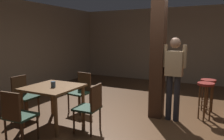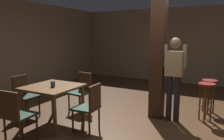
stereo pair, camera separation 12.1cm
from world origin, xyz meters
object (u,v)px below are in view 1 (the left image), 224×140
Objects in this scene: chair_north at (81,90)px; napkin_cup at (53,84)px; bar_stool_mid at (208,88)px; bar_stool_near at (205,93)px; chair_east at (91,106)px; dining_table at (53,93)px; chair_west at (23,94)px; standing_person at (174,73)px; chair_south at (17,114)px.

chair_north is 7.86× the size of napkin_cup.
napkin_cup is at bearing -139.16° from bar_stool_mid.
bar_stool_near is (2.62, 0.72, 0.08)m from chair_north.
chair_east is at bearing -47.31° from chair_north.
chair_west reaches higher than dining_table.
dining_table is 2.46m from standing_person.
bar_stool_near is at bearing 15.25° from chair_north.
chair_north reaches higher than bar_stool_near.
chair_west reaches higher than bar_stool_mid.
chair_west is 0.52× the size of standing_person.
bar_stool_near is 1.05× the size of bar_stool_mid.
dining_table is 1.09× the size of chair_east.
chair_west is 1.00× the size of chair_south.
chair_south is (0.90, -0.91, 0.00)m from chair_west.
dining_table is 8.61× the size of napkin_cup.
chair_west is 1.18× the size of bar_stool_mid.
chair_north is 1.00× the size of chair_east.
chair_east is at bearing -129.69° from bar_stool_mid.
dining_table is at bearing -179.35° from chair_east.
napkin_cup is (-0.80, -0.07, 0.33)m from chair_east.
chair_south reaches higher than napkin_cup.
dining_table is 1.23× the size of bar_stool_near.
chair_east is (0.82, -0.89, 0.00)m from chair_north.
chair_north is at bearing -153.77° from bar_stool_mid.
standing_person is (1.21, 1.27, 0.50)m from chair_east.
napkin_cup is at bearing -88.51° from chair_north.
chair_north is 1.79m from chair_south.
chair_west is (-0.86, 0.02, -0.14)m from dining_table.
chair_west is 4.16m from bar_stool_mid.
napkin_cup reaches higher than bar_stool_mid.
napkin_cup is 3.47m from bar_stool_mid.
napkin_cup is at bearing -42.50° from dining_table.
chair_south is at bearing -133.00° from standing_person.
bar_stool_near is at bearing 29.54° from standing_person.
bar_stool_near is (1.80, 1.61, 0.08)m from chair_east.
bar_stool_near reaches higher than bar_stool_mid.
chair_south is 7.86× the size of napkin_cup.
standing_person reaches higher than chair_east.
chair_north reaches higher than napkin_cup.
standing_person is (2.92, 1.26, 0.50)m from chair_west.
dining_table is 1.09× the size of chair_north.
chair_east is 0.52× the size of standing_person.
standing_person is at bearing -123.54° from bar_stool_mid.
chair_north is 2.72m from bar_stool_near.
dining_table is 1.29× the size of bar_stool_mid.
napkin_cup is 0.07× the size of standing_person.
chair_south is at bearing -89.90° from chair_north.
chair_south is 1.12× the size of bar_stool_near.
bar_stool_mid is at bearing 31.71° from chair_west.
dining_table is at bearing -1.13° from chair_west.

